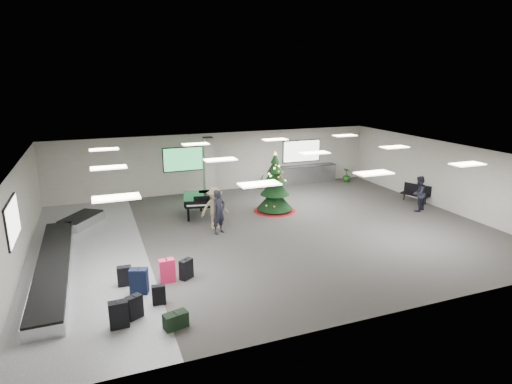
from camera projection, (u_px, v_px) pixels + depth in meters
name	position (u px, v px, depth m)	size (l,w,h in m)	color
ground	(269.00, 231.00, 17.61)	(18.00, 18.00, 0.00)	#3E3C39
room_envelope	(254.00, 173.00, 17.46)	(18.02, 14.02, 3.21)	beige
baggage_carousel	(60.00, 255.00, 14.75)	(2.28, 9.71, 0.43)	silver
service_counter	(303.00, 175.00, 25.18)	(4.05, 0.65, 1.08)	silver
suitcase_0	(134.00, 307.00, 11.24)	(0.47, 0.39, 0.66)	black
suitcase_1	(159.00, 295.00, 11.94)	(0.38, 0.21, 0.59)	black
pink_suitcase	(167.00, 271.00, 13.21)	(0.50, 0.31, 0.77)	#F72055
suitcase_3	(186.00, 269.00, 13.43)	(0.49, 0.44, 0.67)	black
navy_suitcase	(139.00, 281.00, 12.50)	(0.58, 0.45, 0.80)	black
suitcase_5	(119.00, 315.00, 10.82)	(0.49, 0.28, 0.74)	black
green_duffel	(176.00, 320.00, 10.85)	(0.67, 0.45, 0.43)	black
suitcase_8	(125.00, 276.00, 12.99)	(0.44, 0.27, 0.64)	black
christmas_tree	(275.00, 191.00, 20.03)	(2.01, 2.01, 2.87)	#67090A
grand_piano	(201.00, 199.00, 19.27)	(1.88, 2.25, 1.13)	black
bench	(417.00, 192.00, 21.53)	(1.02, 1.48, 0.89)	black
traveler_a	(219.00, 212.00, 17.16)	(0.66, 0.43, 1.81)	black
traveler_b	(215.00, 208.00, 17.69)	(1.15, 0.66, 1.78)	#9C8B60
traveler_bench	(419.00, 194.00, 20.03)	(0.82, 0.64, 1.68)	black
potted_plant_left	(261.00, 181.00, 24.12)	(0.45, 0.36, 0.82)	#153812
potted_plant_right	(347.00, 175.00, 25.70)	(0.46, 0.46, 0.82)	#153812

